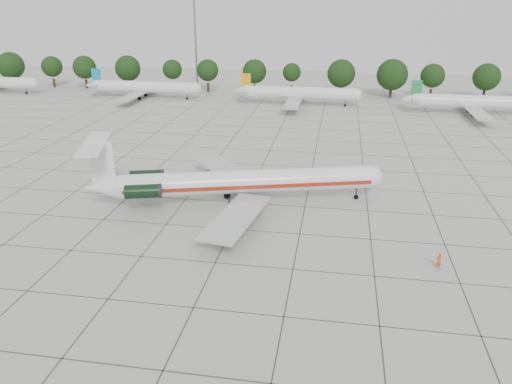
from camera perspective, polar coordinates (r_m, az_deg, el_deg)
ground at (r=58.73m, az=-2.81°, el=-4.25°), size 260.00×260.00×0.00m
apron_joints at (r=72.25m, az=-0.31°, el=0.89°), size 170.00×170.00×0.02m
main_airliner at (r=64.14m, az=-2.74°, el=1.16°), size 37.97×29.17×9.06m
ground_crew at (r=53.45m, az=20.16°, el=-7.40°), size 0.77×0.71×1.76m
bg_airliner_b at (r=136.65m, az=-12.61°, el=11.61°), size 28.24×27.20×7.40m
bg_airliner_c at (r=125.51m, az=4.92°, el=11.17°), size 28.24×27.20×7.40m
bg_airliner_d at (r=124.88m, az=23.83°, el=9.38°), size 28.24×27.20×7.40m
tree_line at (r=139.89m, az=-0.16°, el=13.61°), size 249.86×8.44×10.22m
floodlight_mast at (r=149.86m, az=-6.94°, el=17.19°), size 1.60×1.60×25.45m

